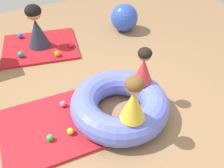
{
  "coord_description": "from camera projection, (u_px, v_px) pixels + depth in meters",
  "views": [
    {
      "loc": [
        -1.18,
        -1.92,
        2.31
      ],
      "look_at": [
        -0.05,
        0.18,
        0.36
      ],
      "focal_mm": 39.72,
      "sensor_mm": 36.0,
      "label": 1
    }
  ],
  "objects": [
    {
      "name": "gym_mat_front",
      "position": [
        40.0,
        47.0,
        4.44
      ],
      "size": [
        1.51,
        1.38,
        0.04
      ],
      "primitive_type": "cube",
      "rotation": [
        0.0,
        0.0,
        -0.24
      ],
      "color": "#B21923",
      "rests_on": "ground"
    },
    {
      "name": "play_ball_yellow",
      "position": [
        70.0,
        131.0,
        2.85
      ],
      "size": [
        0.08,
        0.08,
        0.08
      ],
      "primitive_type": "sphere",
      "color": "yellow",
      "rests_on": "gym_mat_center_rear"
    },
    {
      "name": "play_ball_green",
      "position": [
        50.0,
        138.0,
        2.78
      ],
      "size": [
        0.08,
        0.08,
        0.08
      ],
      "primitive_type": "sphere",
      "color": "green",
      "rests_on": "gym_mat_center_rear"
    },
    {
      "name": "play_ball_blue",
      "position": [
        20.0,
        36.0,
        4.61
      ],
      "size": [
        0.09,
        0.09,
        0.09
      ],
      "primitive_type": "sphere",
      "color": "blue",
      "rests_on": "gym_mat_front"
    },
    {
      "name": "child_in_yellow",
      "position": [
        134.0,
        99.0,
        2.51
      ],
      "size": [
        0.39,
        0.39,
        0.54
      ],
      "rotation": [
        0.0,
        0.0,
        2.21
      ],
      "color": "yellow",
      "rests_on": "inflatable_cushion"
    },
    {
      "name": "child_in_red",
      "position": [
        144.0,
        66.0,
        3.02
      ],
      "size": [
        0.3,
        0.3,
        0.48
      ],
      "rotation": [
        0.0,
        0.0,
        1.29
      ],
      "color": "red",
      "rests_on": "inflatable_cushion"
    },
    {
      "name": "play_ball_orange",
      "position": [
        57.0,
        54.0,
        4.13
      ],
      "size": [
        0.1,
        0.1,
        0.1
      ],
      "primitive_type": "sphere",
      "color": "orange",
      "rests_on": "gym_mat_front"
    },
    {
      "name": "gym_mat_center_rear",
      "position": [
        52.0,
        127.0,
        2.99
      ],
      "size": [
        1.26,
        1.15,
        0.04
      ],
      "primitive_type": "cube",
      "rotation": [
        0.0,
        0.0,
        -0.08
      ],
      "color": "red",
      "rests_on": "ground"
    },
    {
      "name": "play_ball_pink",
      "position": [
        63.0,
        104.0,
        3.21
      ],
      "size": [
        0.08,
        0.08,
        0.08
      ],
      "primitive_type": "sphere",
      "color": "pink",
      "rests_on": "gym_mat_center_rear"
    },
    {
      "name": "inflatable_cushion",
      "position": [
        120.0,
        104.0,
        3.07
      ],
      "size": [
        1.23,
        1.23,
        0.34
      ],
      "primitive_type": "torus",
      "color": "#6070E5",
      "rests_on": "ground"
    },
    {
      "name": "adult_seated",
      "position": [
        36.0,
        27.0,
        4.2
      ],
      "size": [
        0.46,
        0.46,
        0.75
      ],
      "rotation": [
        0.0,
        0.0,
        3.35
      ],
      "color": "#232D3D",
      "rests_on": "gym_mat_front"
    },
    {
      "name": "ground_plane",
      "position": [
        122.0,
        112.0,
        3.21
      ],
      "size": [
        8.0,
        8.0,
        0.0
      ],
      "primitive_type": "plane",
      "color": "#93704C"
    },
    {
      "name": "exercise_ball_large",
      "position": [
        124.0,
        18.0,
        4.81
      ],
      "size": [
        0.53,
        0.53,
        0.53
      ],
      "primitive_type": "sphere",
      "color": "blue",
      "rests_on": "ground"
    },
    {
      "name": "play_ball_red",
      "position": [
        71.0,
        45.0,
        4.36
      ],
      "size": [
        0.09,
        0.09,
        0.09
      ],
      "primitive_type": "sphere",
      "color": "red",
      "rests_on": "gym_mat_front"
    },
    {
      "name": "play_ball_teal",
      "position": [
        21.0,
        55.0,
        4.11
      ],
      "size": [
        0.1,
        0.1,
        0.1
      ],
      "primitive_type": "sphere",
      "color": "teal",
      "rests_on": "gym_mat_front"
    }
  ]
}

